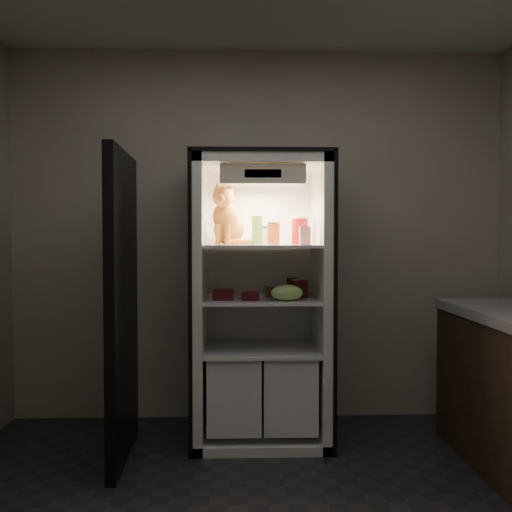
{
  "coord_description": "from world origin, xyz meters",
  "views": [
    {
      "loc": [
        -0.15,
        -2.4,
        1.35
      ],
      "look_at": [
        -0.03,
        1.32,
        1.21
      ],
      "focal_mm": 40.0,
      "sensor_mm": 36.0,
      "label": 1
    }
  ],
  "objects_px": {
    "tabby_cat": "(227,221)",
    "soda_can_c": "(296,289)",
    "soda_can_b": "(303,289)",
    "grape_bag": "(287,293)",
    "mayo_tub": "(262,235)",
    "cream_carton": "(305,236)",
    "soda_can_a": "(292,286)",
    "salsa_jar": "(274,233)",
    "refrigerator": "(261,319)",
    "pepper_jar": "(300,230)",
    "parmesan_shaker": "(257,230)",
    "condiment_jar": "(270,291)",
    "berry_box_left": "(224,295)",
    "berry_box_right": "(250,296)"
  },
  "relations": [
    {
      "from": "tabby_cat",
      "to": "soda_can_c",
      "type": "bearing_deg",
      "value": 1.89
    },
    {
      "from": "soda_can_b",
      "to": "grape_bag",
      "type": "height_order",
      "value": "soda_can_b"
    },
    {
      "from": "mayo_tub",
      "to": "cream_carton",
      "type": "distance_m",
      "value": 0.38
    },
    {
      "from": "soda_can_a",
      "to": "salsa_jar",
      "type": "bearing_deg",
      "value": -146.14
    },
    {
      "from": "mayo_tub",
      "to": "cream_carton",
      "type": "bearing_deg",
      "value": -48.04
    },
    {
      "from": "soda_can_a",
      "to": "refrigerator",
      "type": "bearing_deg",
      "value": -169.44
    },
    {
      "from": "soda_can_a",
      "to": "pepper_jar",
      "type": "bearing_deg",
      "value": -16.96
    },
    {
      "from": "tabby_cat",
      "to": "grape_bag",
      "type": "distance_m",
      "value": 0.63
    },
    {
      "from": "parmesan_shaker",
      "to": "condiment_jar",
      "type": "distance_m",
      "value": 0.41
    },
    {
      "from": "parmesan_shaker",
      "to": "pepper_jar",
      "type": "height_order",
      "value": "same"
    },
    {
      "from": "pepper_jar",
      "to": "grape_bag",
      "type": "xyz_separation_m",
      "value": [
        -0.11,
        -0.27,
        -0.39
      ]
    },
    {
      "from": "tabby_cat",
      "to": "berry_box_left",
      "type": "xyz_separation_m",
      "value": [
        -0.02,
        -0.16,
        -0.47
      ]
    },
    {
      "from": "soda_can_c",
      "to": "condiment_jar",
      "type": "height_order",
      "value": "soda_can_c"
    },
    {
      "from": "salsa_jar",
      "to": "soda_can_c",
      "type": "xyz_separation_m",
      "value": [
        0.14,
        -0.06,
        -0.36
      ]
    },
    {
      "from": "refrigerator",
      "to": "mayo_tub",
      "type": "distance_m",
      "value": 0.56
    },
    {
      "from": "soda_can_a",
      "to": "soda_can_c",
      "type": "xyz_separation_m",
      "value": [
        0.01,
        -0.15,
        -0.0
      ]
    },
    {
      "from": "tabby_cat",
      "to": "refrigerator",
      "type": "bearing_deg",
      "value": 18.72
    },
    {
      "from": "salsa_jar",
      "to": "berry_box_right",
      "type": "distance_m",
      "value": 0.46
    },
    {
      "from": "condiment_jar",
      "to": "tabby_cat",
      "type": "bearing_deg",
      "value": 176.22
    },
    {
      "from": "salsa_jar",
      "to": "grape_bag",
      "type": "relative_size",
      "value": 0.72
    },
    {
      "from": "parmesan_shaker",
      "to": "berry_box_left",
      "type": "relative_size",
      "value": 1.43
    },
    {
      "from": "parmesan_shaker",
      "to": "soda_can_c",
      "type": "height_order",
      "value": "parmesan_shaker"
    },
    {
      "from": "parmesan_shaker",
      "to": "cream_carton",
      "type": "bearing_deg",
      "value": -29.39
    },
    {
      "from": "condiment_jar",
      "to": "refrigerator",
      "type": "bearing_deg",
      "value": 144.32
    },
    {
      "from": "salsa_jar",
      "to": "soda_can_c",
      "type": "height_order",
      "value": "salsa_jar"
    },
    {
      "from": "condiment_jar",
      "to": "berry_box_left",
      "type": "bearing_deg",
      "value": -155.76
    },
    {
      "from": "soda_can_a",
      "to": "soda_can_b",
      "type": "height_order",
      "value": "soda_can_a"
    },
    {
      "from": "parmesan_shaker",
      "to": "soda_can_c",
      "type": "relative_size",
      "value": 1.52
    },
    {
      "from": "soda_can_a",
      "to": "berry_box_right",
      "type": "xyz_separation_m",
      "value": [
        -0.29,
        -0.25,
        -0.04
      ]
    },
    {
      "from": "refrigerator",
      "to": "berry_box_left",
      "type": "height_order",
      "value": "refrigerator"
    },
    {
      "from": "pepper_jar",
      "to": "berry_box_right",
      "type": "bearing_deg",
      "value": -145.27
    },
    {
      "from": "soda_can_b",
      "to": "berry_box_left",
      "type": "distance_m",
      "value": 0.53
    },
    {
      "from": "berry_box_left",
      "to": "cream_carton",
      "type": "bearing_deg",
      "value": -5.07
    },
    {
      "from": "mayo_tub",
      "to": "grape_bag",
      "type": "distance_m",
      "value": 0.49
    },
    {
      "from": "salsa_jar",
      "to": "berry_box_left",
      "type": "distance_m",
      "value": 0.53
    },
    {
      "from": "berry_box_left",
      "to": "soda_can_c",
      "type": "bearing_deg",
      "value": 9.04
    },
    {
      "from": "cream_carton",
      "to": "condiment_jar",
      "type": "bearing_deg",
      "value": 138.69
    },
    {
      "from": "parmesan_shaker",
      "to": "soda_can_b",
      "type": "relative_size",
      "value": 1.53
    },
    {
      "from": "mayo_tub",
      "to": "soda_can_a",
      "type": "relative_size",
      "value": 0.94
    },
    {
      "from": "cream_carton",
      "to": "soda_can_c",
      "type": "bearing_deg",
      "value": 109.74
    },
    {
      "from": "soda_can_c",
      "to": "berry_box_left",
      "type": "bearing_deg",
      "value": -170.96
    },
    {
      "from": "condiment_jar",
      "to": "soda_can_a",
      "type": "bearing_deg",
      "value": 28.85
    },
    {
      "from": "cream_carton",
      "to": "soda_can_b",
      "type": "xyz_separation_m",
      "value": [
        0.01,
        0.14,
        -0.35
      ]
    },
    {
      "from": "berry_box_right",
      "to": "soda_can_c",
      "type": "bearing_deg",
      "value": 18.93
    },
    {
      "from": "parmesan_shaker",
      "to": "soda_can_a",
      "type": "relative_size",
      "value": 1.45
    },
    {
      "from": "mayo_tub",
      "to": "soda_can_a",
      "type": "bearing_deg",
      "value": -5.23
    },
    {
      "from": "cream_carton",
      "to": "soda_can_c",
      "type": "height_order",
      "value": "cream_carton"
    },
    {
      "from": "salsa_jar",
      "to": "soda_can_b",
      "type": "height_order",
      "value": "salsa_jar"
    },
    {
      "from": "parmesan_shaker",
      "to": "soda_can_c",
      "type": "xyz_separation_m",
      "value": [
        0.25,
        -0.05,
        -0.38
      ]
    },
    {
      "from": "pepper_jar",
      "to": "grape_bag",
      "type": "bearing_deg",
      "value": -112.12
    }
  ]
}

